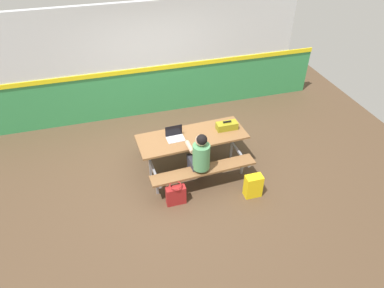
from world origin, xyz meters
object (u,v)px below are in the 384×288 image
object	(u,v)px
tote_bag_bright	(176,195)
picnic_table_main	(192,143)
toolbox_grey	(227,126)
student_nearer	(200,156)
backpack_dark	(253,186)
laptop_silver	(175,136)

from	to	relation	value
tote_bag_bright	picnic_table_main	bearing A→B (deg)	58.13
toolbox_grey	tote_bag_bright	distance (m)	1.65
student_nearer	backpack_dark	world-z (taller)	student_nearer
student_nearer	backpack_dark	distance (m)	1.09
backpack_dark	laptop_silver	bearing A→B (deg)	136.75
picnic_table_main	laptop_silver	size ratio (longest dim) A/B	6.22
student_nearer	laptop_silver	distance (m)	0.66
picnic_table_main	student_nearer	distance (m)	0.57
student_nearer	toolbox_grey	world-z (taller)	student_nearer
toolbox_grey	backpack_dark	size ratio (longest dim) A/B	0.91
backpack_dark	toolbox_grey	bearing A→B (deg)	96.45
student_nearer	picnic_table_main	bearing A→B (deg)	87.71
backpack_dark	tote_bag_bright	bearing A→B (deg)	172.29
student_nearer	toolbox_grey	xyz separation A→B (m)	(0.72, 0.59, 0.10)
toolbox_grey	backpack_dark	world-z (taller)	toolbox_grey
backpack_dark	tote_bag_bright	size ratio (longest dim) A/B	1.02
laptop_silver	picnic_table_main	bearing A→B (deg)	-3.79
laptop_silver	tote_bag_bright	bearing A→B (deg)	-103.86
toolbox_grey	tote_bag_bright	bearing A→B (deg)	-143.87
laptop_silver	toolbox_grey	size ratio (longest dim) A/B	0.83
toolbox_grey	laptop_silver	bearing A→B (deg)	-179.20
toolbox_grey	tote_bag_bright	world-z (taller)	toolbox_grey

